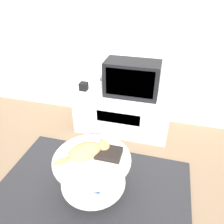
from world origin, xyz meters
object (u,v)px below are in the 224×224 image
(speaker, at_px, (84,86))
(dvd_box, at_px, (109,153))
(cat, at_px, (87,151))
(tv, at_px, (132,79))

(speaker, height_order, dvd_box, speaker)
(cat, bearing_deg, tv, 39.72)
(speaker, bearing_deg, dvd_box, -57.98)
(tv, distance_m, speaker, 0.66)
(speaker, distance_m, cat, 1.15)
(speaker, relative_size, dvd_box, 0.43)
(tv, xyz_separation_m, speaker, (-0.64, -0.03, -0.17))
(tv, distance_m, cat, 1.14)
(tv, bearing_deg, speaker, -177.07)
(speaker, bearing_deg, tv, 2.93)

